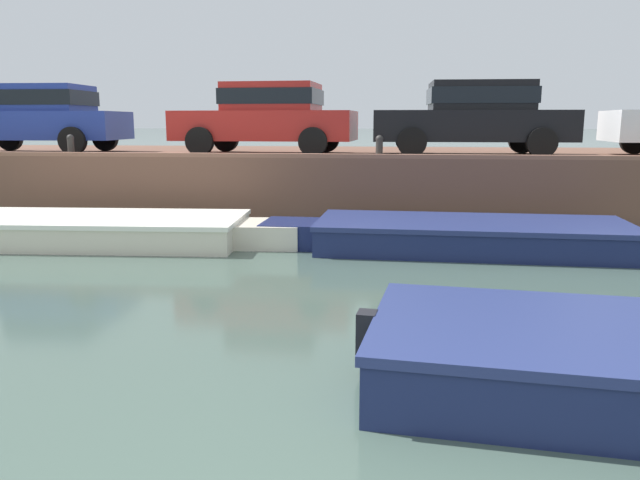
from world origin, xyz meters
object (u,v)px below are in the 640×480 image
boat_moored_central_navy (456,235)px  car_left_inner_red (268,115)px  car_leftmost_blue (40,116)px  mooring_bollard_mid (379,146)px  boat_moored_west_cream (103,230)px  mooring_bollard_west (71,144)px  car_centre_black (474,115)px

boat_moored_central_navy → car_left_inner_red: 5.44m
car_leftmost_blue → mooring_bollard_mid: bearing=-9.3°
boat_moored_west_cream → mooring_bollard_west: size_ratio=14.99×
boat_moored_west_cream → mooring_bollard_mid: (4.84, 2.10, 1.44)m
boat_moored_central_navy → mooring_bollard_west: (-7.87, 1.93, 1.43)m
boat_moored_west_cream → car_centre_black: bearing=26.6°
mooring_bollard_mid → boat_moored_west_cream: bearing=-156.5°
car_left_inner_red → mooring_bollard_west: size_ratio=9.01×
boat_moored_central_navy → car_centre_black: (0.59, 3.23, 2.04)m
boat_moored_west_cream → car_leftmost_blue: bearing=132.1°
mooring_bollard_west → car_left_inner_red: bearing=18.0°
mooring_bollard_mid → mooring_bollard_west: bearing=180.0°
boat_moored_west_cream → car_left_inner_red: 4.61m
mooring_bollard_west → mooring_bollard_mid: 6.50m
mooring_bollard_west → mooring_bollard_mid: size_ratio=1.00×
car_leftmost_blue → mooring_bollard_mid: (7.92, -1.30, -0.61)m
boat_moored_west_cream → mooring_bollard_mid: mooring_bollard_mid is taller
boat_moored_central_navy → mooring_bollard_mid: bearing=125.5°
boat_moored_central_navy → boat_moored_west_cream: bearing=-178.4°
car_centre_black → mooring_bollard_mid: bearing=-146.5°
boat_moored_central_navy → car_centre_black: 3.87m
boat_moored_west_cream → car_left_inner_red: bearing=55.5°
boat_moored_central_navy → car_leftmost_blue: (-9.30, 3.23, 2.04)m
car_left_inner_red → boat_moored_west_cream: bearing=-124.5°
car_centre_black → mooring_bollard_west: (-8.47, -1.30, -0.61)m
boat_moored_west_cream → boat_moored_central_navy: 6.22m
car_centre_black → mooring_bollard_mid: 2.44m
car_left_inner_red → mooring_bollard_mid: 2.89m
boat_moored_central_navy → mooring_bollard_west: 8.23m
mooring_bollard_mid → car_leftmost_blue: bearing=170.7°
boat_moored_west_cream → car_leftmost_blue: size_ratio=1.65×
mooring_bollard_west → boat_moored_west_cream: bearing=-51.8°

